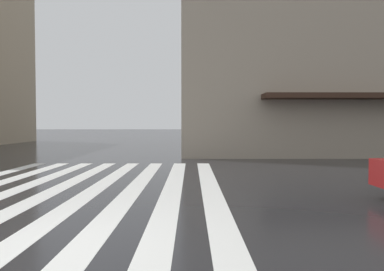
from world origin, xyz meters
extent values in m
plane|color=black|center=(0.00, 0.00, 0.00)|extent=(220.00, 220.00, 0.00)
cube|color=silver|center=(4.00, -2.30, 0.00)|extent=(13.00, 0.50, 0.01)
cube|color=silver|center=(4.00, -1.30, 0.00)|extent=(13.00, 0.50, 0.01)
cube|color=silver|center=(4.00, -0.30, 0.00)|extent=(13.00, 0.50, 0.01)
cube|color=silver|center=(4.00, 0.70, 0.00)|extent=(13.00, 0.50, 0.01)
cube|color=silver|center=(4.00, 1.70, 0.00)|extent=(13.00, 0.50, 0.01)
cube|color=silver|center=(4.00, 2.70, 0.00)|extent=(13.00, 0.50, 0.01)
cube|color=tan|center=(22.15, -14.13, 9.79)|extent=(19.31, 25.63, 19.58)
camera|label=1|loc=(-4.89, -1.79, 1.70)|focal=33.67mm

